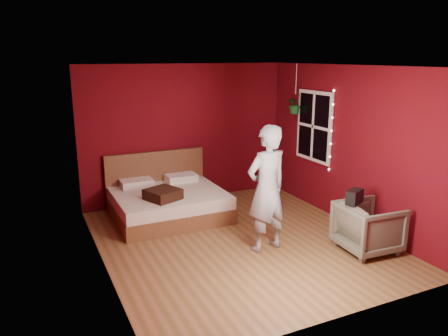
# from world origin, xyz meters

# --- Properties ---
(floor) EXTENTS (4.50, 4.50, 0.00)m
(floor) POSITION_xyz_m (0.00, 0.00, 0.00)
(floor) COLOR brown
(floor) RESTS_ON ground
(room_walls) EXTENTS (4.04, 4.54, 2.62)m
(room_walls) POSITION_xyz_m (0.00, 0.00, 1.68)
(room_walls) COLOR #59090D
(room_walls) RESTS_ON ground
(window) EXTENTS (0.05, 0.97, 1.27)m
(window) POSITION_xyz_m (1.97, 0.90, 1.50)
(window) COLOR white
(window) RESTS_ON room_walls
(fairy_lights) EXTENTS (0.04, 0.04, 1.45)m
(fairy_lights) POSITION_xyz_m (1.94, 0.37, 1.50)
(fairy_lights) COLOR silver
(fairy_lights) RESTS_ON room_walls
(bed) EXTENTS (1.87, 1.59, 1.03)m
(bed) POSITION_xyz_m (-0.64, 1.49, 0.27)
(bed) COLOR brown
(bed) RESTS_ON ground
(person) EXTENTS (0.73, 0.54, 1.83)m
(person) POSITION_xyz_m (0.22, -0.42, 0.92)
(person) COLOR gray
(person) RESTS_ON ground
(armchair) EXTENTS (0.84, 0.81, 0.72)m
(armchair) POSITION_xyz_m (1.52, -1.08, 0.36)
(armchair) COLOR #5D594A
(armchair) RESTS_ON ground
(handbag) EXTENTS (0.32, 0.25, 0.21)m
(handbag) POSITION_xyz_m (1.31, -0.99, 0.82)
(handbag) COLOR black
(handbag) RESTS_ON armchair
(throw_pillow) EXTENTS (0.63, 0.63, 0.17)m
(throw_pillow) POSITION_xyz_m (-0.85, 1.06, 0.55)
(throw_pillow) COLOR #321910
(throw_pillow) RESTS_ON bed
(hanging_plant) EXTENTS (0.37, 0.33, 0.92)m
(hanging_plant) POSITION_xyz_m (1.88, 1.39, 1.86)
(hanging_plant) COLOR silver
(hanging_plant) RESTS_ON room_walls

